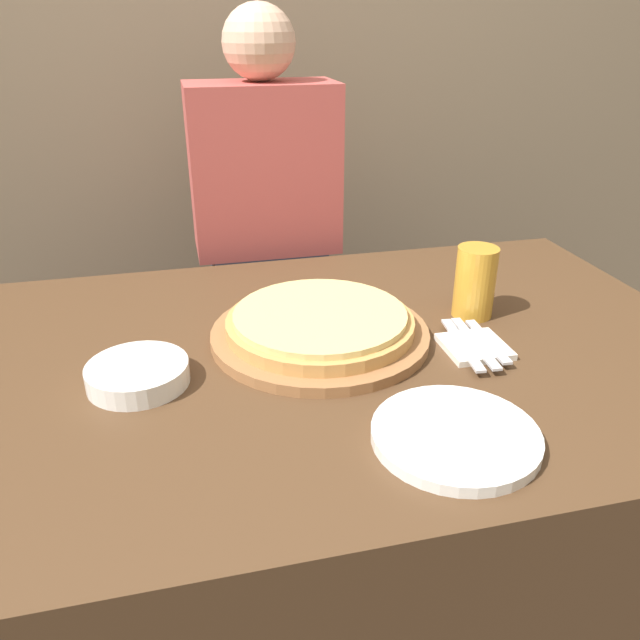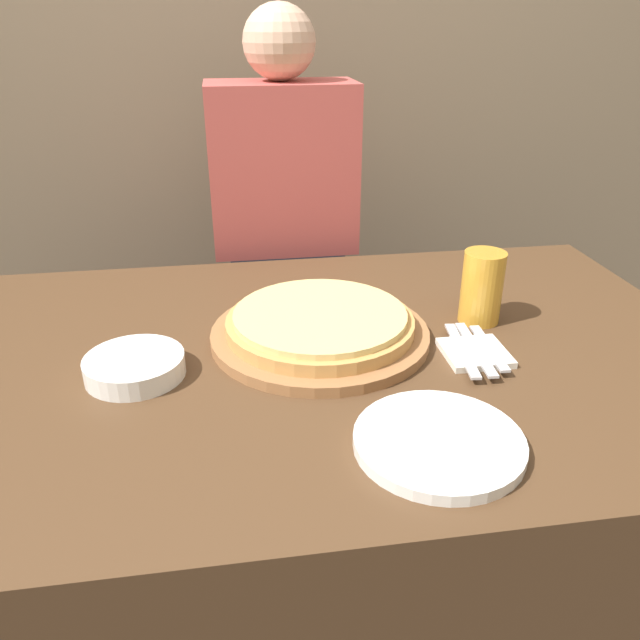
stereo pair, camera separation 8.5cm
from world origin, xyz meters
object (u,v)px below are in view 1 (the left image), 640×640
(beer_glass, at_px, (475,279))
(fork, at_px, (462,344))
(spoon, at_px, (488,341))
(pizza_on_board, at_px, (320,327))
(dinner_knife, at_px, (475,343))
(dinner_plate, at_px, (455,436))
(side_bowl, at_px, (138,374))
(diner_person, at_px, (268,273))

(beer_glass, xyz_separation_m, fork, (-0.08, -0.14, -0.06))
(beer_glass, relative_size, spoon, 0.85)
(pizza_on_board, bearing_deg, fork, -23.76)
(pizza_on_board, bearing_deg, spoon, -19.98)
(pizza_on_board, relative_size, dinner_knife, 2.06)
(fork, relative_size, spoon, 1.18)
(dinner_knife, bearing_deg, pizza_on_board, 158.29)
(dinner_plate, bearing_deg, side_bowl, 149.10)
(side_bowl, relative_size, dinner_knife, 0.84)
(pizza_on_board, xyz_separation_m, spoon, (0.29, -0.10, -0.01))
(beer_glass, relative_size, fork, 0.73)
(beer_glass, bearing_deg, fork, -121.97)
(fork, relative_size, dinner_knife, 1.00)
(dinner_plate, xyz_separation_m, spoon, (0.17, 0.24, 0.01))
(beer_glass, relative_size, side_bowl, 0.86)
(dinner_knife, xyz_separation_m, diner_person, (-0.27, 0.70, -0.11))
(spoon, bearing_deg, pizza_on_board, 160.02)
(spoon, bearing_deg, dinner_knife, 180.00)
(beer_glass, xyz_separation_m, diner_person, (-0.33, 0.56, -0.17))
(side_bowl, bearing_deg, dinner_plate, -30.90)
(diner_person, bearing_deg, pizza_on_board, -89.38)
(pizza_on_board, xyz_separation_m, diner_person, (-0.01, 0.59, -0.12))
(beer_glass, relative_size, dinner_knife, 0.73)
(dinner_plate, bearing_deg, pizza_on_board, 108.35)
(side_bowl, relative_size, diner_person, 0.13)
(spoon, xyz_separation_m, diner_person, (-0.29, 0.70, -0.11))
(pizza_on_board, relative_size, diner_person, 0.31)
(dinner_plate, xyz_separation_m, side_bowl, (-0.44, 0.26, 0.01))
(pizza_on_board, height_order, dinner_knife, pizza_on_board)
(dinner_plate, height_order, diner_person, diner_person)
(pizza_on_board, xyz_separation_m, side_bowl, (-0.33, -0.08, -0.01))
(pizza_on_board, relative_size, beer_glass, 2.84)
(dinner_plate, height_order, dinner_knife, dinner_plate)
(dinner_knife, bearing_deg, beer_glass, 66.25)
(pizza_on_board, bearing_deg, dinner_plate, -71.65)
(fork, bearing_deg, dinner_knife, 0.00)
(beer_glass, height_order, dinner_plate, beer_glass)
(side_bowl, bearing_deg, spoon, -2.12)
(pizza_on_board, height_order, beer_glass, beer_glass)
(side_bowl, xyz_separation_m, spoon, (0.61, -0.02, -0.00))
(spoon, bearing_deg, diner_person, 112.90)
(pizza_on_board, relative_size, dinner_plate, 1.69)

